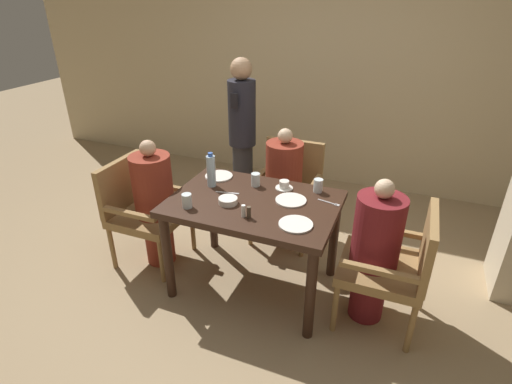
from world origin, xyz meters
TOP-DOWN VIEW (x-y plane):
  - ground_plane at (0.00, 0.00)m, footprint 16.00×16.00m
  - wall_back at (0.00, 2.20)m, footprint 8.00×0.06m
  - dining_table at (0.00, 0.00)m, footprint 1.20×0.83m
  - chair_left_side at (-1.01, 0.00)m, footprint 0.55×0.55m
  - diner_in_left_chair at (-0.87, 0.00)m, footprint 0.32×0.32m
  - chair_far_side at (0.00, 0.83)m, footprint 0.55×0.55m
  - diner_in_far_chair at (-0.00, 0.69)m, footprint 0.32×0.32m
  - chair_right_side at (1.01, 0.00)m, footprint 0.55×0.55m
  - diner_in_right_chair at (0.87, 0.00)m, footprint 0.32×0.32m
  - standing_host at (-0.58, 1.10)m, footprint 0.27×0.30m
  - plate_main_left at (-0.42, 0.27)m, footprint 0.22×0.22m
  - plate_main_right at (0.25, 0.10)m, footprint 0.22×0.22m
  - plate_dessert_center at (0.38, -0.21)m, footprint 0.22×0.22m
  - teacup_with_saucer at (0.14, 0.27)m, footprint 0.13×0.13m
  - bowl_small at (-0.15, -0.11)m, footprint 0.14×0.14m
  - water_bottle at (-0.39, 0.10)m, footprint 0.07×0.07m
  - glass_tall_near at (0.39, 0.31)m, footprint 0.07×0.07m
  - glass_tall_mid at (-0.08, 0.23)m, footprint 0.07×0.07m
  - glass_tall_far at (-0.39, -0.26)m, footprint 0.07×0.07m
  - salt_shaker at (0.02, -0.23)m, footprint 0.03×0.03m
  - pepper_shaker at (0.06, -0.23)m, footprint 0.03×0.03m
  - fork_beside_plate at (0.52, 0.17)m, footprint 0.17×0.05m
  - knife_beside_plate at (-0.22, 0.04)m, footprint 0.18×0.05m

SIDE VIEW (x-z plane):
  - ground_plane at x=0.00m, z-range 0.00..0.00m
  - chair_left_side at x=-1.01m, z-range 0.05..0.94m
  - chair_far_side at x=0.00m, z-range 0.05..0.94m
  - chair_right_side at x=1.01m, z-range 0.05..0.94m
  - diner_in_right_chair at x=0.87m, z-range 0.02..1.10m
  - diner_in_far_chair at x=0.00m, z-range 0.02..1.11m
  - diner_in_left_chair at x=-0.87m, z-range 0.02..1.12m
  - dining_table at x=0.00m, z-range 0.27..1.04m
  - knife_beside_plate at x=-0.22m, z-range 0.76..0.77m
  - fork_beside_plate at x=0.52m, z-range 0.76..0.77m
  - plate_main_left at x=-0.42m, z-range 0.76..0.77m
  - plate_main_right at x=0.25m, z-range 0.76..0.77m
  - plate_dessert_center at x=0.38m, z-range 0.76..0.77m
  - bowl_small at x=-0.15m, z-range 0.76..0.81m
  - teacup_with_saucer at x=0.14m, z-range 0.76..0.82m
  - pepper_shaker at x=0.06m, z-range 0.76..0.84m
  - salt_shaker at x=0.02m, z-range 0.76..0.85m
  - glass_tall_near at x=0.39m, z-range 0.76..0.86m
  - glass_tall_mid at x=-0.08m, z-range 0.76..0.86m
  - glass_tall_far at x=-0.39m, z-range 0.76..0.86m
  - standing_host at x=-0.58m, z-range 0.06..1.63m
  - water_bottle at x=-0.39m, z-range 0.75..1.03m
  - wall_back at x=0.00m, z-range 0.00..2.80m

